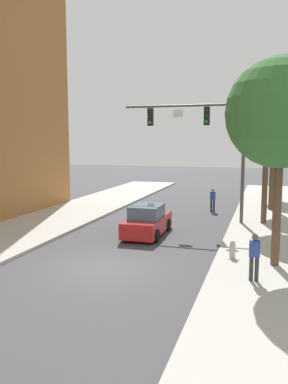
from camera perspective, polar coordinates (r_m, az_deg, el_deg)
name	(u,v)px	position (r m, az deg, el deg)	size (l,w,h in m)	color
ground_plane	(103,268)	(15.52, -5.94, -11.00)	(120.00, 120.00, 0.00)	#424247
sidewalk_right	(281,285)	(14.36, 19.30, -12.62)	(5.00, 60.00, 0.15)	#B2AFA8
traffic_signal_mast	(208,133)	(23.37, 9.25, 8.52)	(7.21, 0.38, 7.50)	#514C47
car_lead_red	(147,221)	(20.50, 0.48, -4.30)	(1.90, 4.27, 1.60)	#B21E1E
pedestrian_crossing_road	(213,199)	(27.50, 9.97, -0.99)	(0.36, 0.22, 1.64)	#232847
pedestrian_sidewalk_right_walker	(254,255)	(13.96, 15.77, -8.80)	(0.36, 0.22, 1.64)	#333338
fire_hydrant	(232,249)	(16.55, 12.73, -8.13)	(0.48, 0.24, 0.72)	#B2B2B7
street_tree_nearest	(281,113)	(15.51, 19.35, 10.74)	(4.11, 4.11, 7.83)	brown
street_tree_second	(268,112)	(23.49, 17.57, 11.03)	(4.10, 4.10, 8.43)	brown
street_tree_third	(274,116)	(28.43, 18.42, 10.42)	(3.87, 3.87, 8.37)	brown
street_tree_farthest	(276,128)	(34.13, 18.64, 8.78)	(3.94, 3.94, 7.76)	brown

